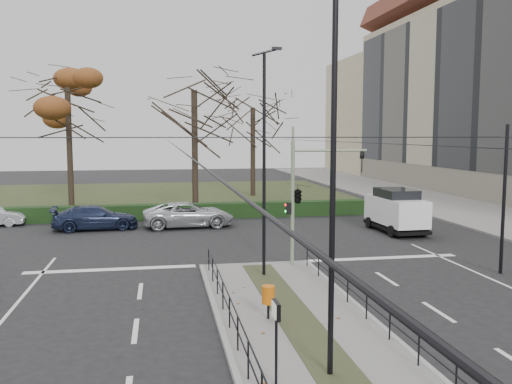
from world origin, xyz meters
TOP-DOWN VIEW (x-y plane):
  - ground at (0.00, 0.00)m, footprint 140.00×140.00m
  - median_island at (0.00, -2.50)m, footprint 4.40×15.00m
  - sidewalk_east at (18.00, 22.00)m, footprint 8.00×90.00m
  - park at (-6.00, 32.00)m, footprint 38.00×26.00m
  - hedge at (-6.00, 18.60)m, footprint 38.00×1.00m
  - median_railing at (0.00, -2.60)m, footprint 4.14×13.24m
  - catenary at (0.00, 1.62)m, footprint 20.00×34.00m
  - traffic_light at (1.80, 4.37)m, footprint 3.53×2.02m
  - litter_bin at (-0.82, -2.05)m, footprint 0.39×0.39m
  - info_panel at (-1.50, -6.31)m, footprint 0.11×0.49m
  - streetlamp_median_near at (-0.15, -5.99)m, footprint 0.74×0.15m
  - streetlamp_median_far at (0.03, 2.91)m, footprint 0.73×0.15m
  - parked_car_third at (-7.74, 15.36)m, footprint 5.09×2.47m
  - parked_car_fourth at (-2.26, 15.33)m, footprint 5.57×2.82m
  - white_van at (9.41, 11.55)m, footprint 2.26×4.75m
  - rust_tree at (-10.71, 25.95)m, footprint 8.39×8.39m
  - bare_tree_center at (4.31, 30.50)m, footprint 7.15×7.15m
  - bare_tree_near at (-1.44, 21.56)m, footprint 8.17×8.17m

SIDE VIEW (x-z plane):
  - ground at x=0.00m, z-range 0.00..0.00m
  - park at x=-6.00m, z-range 0.00..0.10m
  - median_island at x=0.00m, z-range 0.00..0.14m
  - sidewalk_east at x=18.00m, z-range 0.00..0.14m
  - hedge at x=-6.00m, z-range 0.00..1.00m
  - parked_car_third at x=-7.74m, z-range 0.00..1.43m
  - parked_car_fourth at x=-2.26m, z-range 0.00..1.51m
  - litter_bin at x=-0.82m, z-range 0.35..1.35m
  - median_railing at x=0.00m, z-range 0.52..1.44m
  - white_van at x=9.41m, z-range 0.05..2.54m
  - info_panel at x=-1.50m, z-range 0.68..2.57m
  - traffic_light at x=1.80m, z-range 0.57..5.76m
  - catenary at x=0.00m, z-range 0.42..6.42m
  - streetlamp_median_far at x=0.03m, z-range 0.21..8.94m
  - streetlamp_median_near at x=-0.15m, z-range 0.22..9.12m
  - bare_tree_center at x=4.31m, z-range 2.15..12.55m
  - bare_tree_near at x=-1.44m, z-range 2.36..13.79m
  - rust_tree at x=-10.71m, z-range 3.18..15.06m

